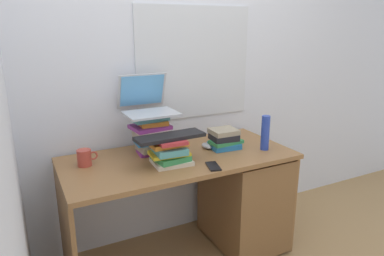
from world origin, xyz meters
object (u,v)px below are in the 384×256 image
at_px(book_stack_keyboard_riser, 170,152).
at_px(water_bottle, 265,133).
at_px(keyboard, 170,137).
at_px(book_stack_side, 224,139).
at_px(laptop, 147,104).
at_px(desk, 230,193).
at_px(computer_mouse, 207,146).
at_px(mug, 85,158).
at_px(cell_phone, 213,166).
at_px(book_stack_tall, 152,134).

distance_m(book_stack_keyboard_riser, water_bottle, 0.68).
distance_m(keyboard, water_bottle, 0.68).
bearing_deg(book_stack_keyboard_riser, book_stack_side, 12.56).
bearing_deg(keyboard, water_bottle, -6.21).
relative_size(laptop, keyboard, 0.79).
height_order(desk, laptop, laptop).
bearing_deg(book_stack_side, water_bottle, -33.00).
xyz_separation_m(desk, computer_mouse, (-0.15, 0.08, 0.36)).
bearing_deg(keyboard, book_stack_side, 10.57).
xyz_separation_m(laptop, water_bottle, (0.70, -0.35, -0.20)).
xyz_separation_m(book_stack_side, keyboard, (-0.45, -0.10, 0.11)).
relative_size(mug, cell_phone, 0.91).
height_order(computer_mouse, mug, mug).
height_order(book_stack_keyboard_riser, water_bottle, water_bottle).
bearing_deg(laptop, mug, -168.39).
distance_m(desk, laptop, 0.87).
relative_size(desk, water_bottle, 6.28).
distance_m(keyboard, mug, 0.53).
xyz_separation_m(desk, laptop, (-0.51, 0.23, 0.66)).
distance_m(book_stack_side, water_bottle, 0.28).
xyz_separation_m(laptop, computer_mouse, (0.37, -0.15, -0.30)).
bearing_deg(computer_mouse, keyboard, -156.39).
bearing_deg(water_bottle, computer_mouse, 149.85).
relative_size(book_stack_tall, computer_mouse, 2.51).
relative_size(laptop, mug, 2.70).
xyz_separation_m(keyboard, water_bottle, (0.68, -0.05, -0.06)).
relative_size(desk, book_stack_keyboard_riser, 5.79).
bearing_deg(laptop, desk, -23.90).
xyz_separation_m(laptop, cell_phone, (0.24, -0.46, -0.32)).
relative_size(book_stack_side, laptop, 0.67).
bearing_deg(water_bottle, book_stack_keyboard_riser, 175.81).
relative_size(book_stack_tall, laptop, 0.79).
bearing_deg(cell_phone, book_stack_keyboard_riser, 156.57).
height_order(keyboard, cell_phone, keyboard).
bearing_deg(desk, laptop, 156.10).
bearing_deg(laptop, book_stack_tall, -89.88).
relative_size(book_stack_tall, water_bottle, 1.11).
height_order(book_stack_tall, mug, book_stack_tall).
bearing_deg(book_stack_side, computer_mouse, 156.42).
xyz_separation_m(book_stack_tall, book_stack_keyboard_riser, (0.03, -0.23, -0.05)).
bearing_deg(water_bottle, book_stack_tall, 158.14).
height_order(desk, keyboard, keyboard).
bearing_deg(book_stack_keyboard_riser, computer_mouse, 23.52).
xyz_separation_m(book_stack_side, computer_mouse, (-0.11, 0.05, -0.05)).
height_order(keyboard, mug, keyboard).
relative_size(book_stack_keyboard_riser, cell_phone, 1.88).
distance_m(book_stack_tall, cell_phone, 0.48).
height_order(desk, cell_phone, cell_phone).
xyz_separation_m(desk, book_stack_side, (-0.04, 0.03, 0.41)).
bearing_deg(computer_mouse, desk, -26.84).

